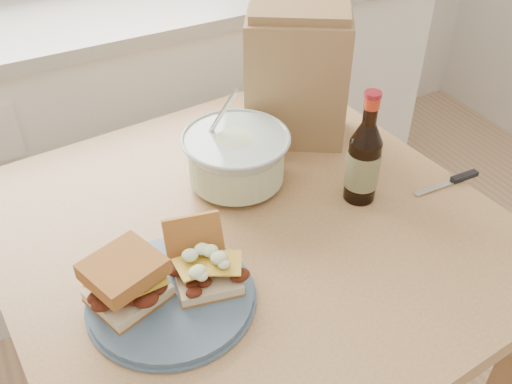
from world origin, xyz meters
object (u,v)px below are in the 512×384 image
dining_table (249,264)px  paper_bag (296,79)px  coleslaw_bowl (236,160)px  beer_bottle (364,161)px  plate (171,297)px

dining_table → paper_bag: (0.25, 0.24, 0.27)m
coleslaw_bowl → beer_bottle: (0.21, -0.17, 0.04)m
dining_table → paper_bag: 0.44m
plate → paper_bag: 0.60m
plate → dining_table: bearing=28.2°
coleslaw_bowl → plate: bearing=-135.7°
plate → beer_bottle: size_ratio=1.14×
plate → beer_bottle: bearing=9.6°
beer_bottle → paper_bag: size_ratio=0.83×
plate → coleslaw_bowl: bearing=44.3°
dining_table → paper_bag: paper_bag is taller
coleslaw_bowl → beer_bottle: size_ratio=0.92×
plate → paper_bag: size_ratio=0.95×
beer_bottle → paper_bag: 0.28m
plate → paper_bag: (0.46, 0.35, 0.14)m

